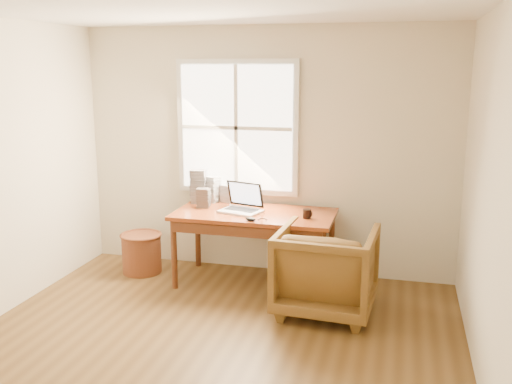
# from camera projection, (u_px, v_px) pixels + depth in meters

# --- Properties ---
(room_shell) EXTENTS (4.04, 4.54, 2.64)m
(room_shell) POSITION_uv_depth(u_px,v_px,m) (193.00, 191.00, 4.05)
(room_shell) COLOR brown
(room_shell) RESTS_ON ground
(desk) EXTENTS (1.60, 0.80, 0.04)m
(desk) POSITION_uv_depth(u_px,v_px,m) (255.00, 214.00, 5.72)
(desk) COLOR brown
(desk) RESTS_ON room_shell
(armchair) EXTENTS (0.90, 0.92, 0.79)m
(armchair) POSITION_uv_depth(u_px,v_px,m) (326.00, 270.00, 5.11)
(armchair) COLOR brown
(armchair) RESTS_ON room_shell
(wicker_stool) EXTENTS (0.53, 0.53, 0.42)m
(wicker_stool) POSITION_uv_depth(u_px,v_px,m) (142.00, 253.00, 6.15)
(wicker_stool) COLOR brown
(wicker_stool) RESTS_ON room_shell
(laptop) EXTENTS (0.48, 0.49, 0.29)m
(laptop) POSITION_uv_depth(u_px,v_px,m) (241.00, 198.00, 5.68)
(laptop) COLOR silver
(laptop) RESTS_ON desk
(mouse) EXTENTS (0.12, 0.09, 0.03)m
(mouse) POSITION_uv_depth(u_px,v_px,m) (251.00, 219.00, 5.40)
(mouse) COLOR black
(mouse) RESTS_ON desk
(coffee_mug) EXTENTS (0.10, 0.10, 0.09)m
(coffee_mug) POSITION_uv_depth(u_px,v_px,m) (307.00, 214.00, 5.49)
(coffee_mug) COLOR black
(coffee_mug) RESTS_ON desk
(cd_stack_a) EXTENTS (0.18, 0.17, 0.28)m
(cd_stack_a) POSITION_uv_depth(u_px,v_px,m) (212.00, 189.00, 6.14)
(cd_stack_a) COLOR silver
(cd_stack_a) RESTS_ON desk
(cd_stack_b) EXTENTS (0.14, 0.12, 0.20)m
(cd_stack_b) POSITION_uv_depth(u_px,v_px,m) (203.00, 198.00, 5.90)
(cd_stack_b) COLOR #242529
(cd_stack_b) RESTS_ON desk
(cd_stack_c) EXTENTS (0.18, 0.16, 0.36)m
(cd_stack_c) POSITION_uv_depth(u_px,v_px,m) (198.00, 186.00, 6.08)
(cd_stack_c) COLOR #9899A4
(cd_stack_c) RESTS_ON desk
(cd_stack_d) EXTENTS (0.18, 0.17, 0.19)m
(cd_stack_d) POSITION_uv_depth(u_px,v_px,m) (228.00, 194.00, 6.13)
(cd_stack_d) COLOR silver
(cd_stack_d) RESTS_ON desk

